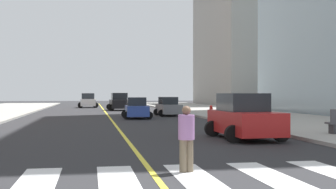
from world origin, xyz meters
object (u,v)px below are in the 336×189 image
car_white_second (88,101)px  pedestrian_crossing (186,136)px  car_blue_nearest (137,109)px  fire_hydrant (211,111)px  car_gray_fifth (169,107)px  car_black_fourth (119,102)px  car_red_third (244,118)px

car_white_second → pedestrian_crossing: 51.17m
car_blue_nearest → car_white_second: car_white_second is taller
pedestrian_crossing → fire_hydrant: 23.76m
car_gray_fifth → car_black_fourth: bearing=-77.4°
car_black_fourth → fire_hydrant: size_ratio=5.16×
car_white_second → pedestrian_crossing: bearing=-88.1°
car_gray_fifth → pedestrian_crossing: 27.82m
car_blue_nearest → car_red_third: (3.03, -16.31, 0.15)m
car_black_fourth → fire_hydrant: car_black_fourth is taller
car_black_fourth → car_red_third: bearing=93.7°
pedestrian_crossing → car_blue_nearest: bearing=78.4°
car_blue_nearest → car_red_third: car_red_third is taller
car_black_fourth → car_white_second: bearing=-72.7°
car_gray_fifth → car_red_third: bearing=87.3°
car_red_third → car_black_fourth: car_black_fourth is taller
car_white_second → car_gray_fifth: (7.14, -23.62, -0.15)m
car_black_fourth → fire_hydrant: bearing=106.6°
car_black_fourth → car_gray_fifth: bearing=102.7°
car_blue_nearest → pedestrian_crossing: 23.87m
car_black_fourth → fire_hydrant: (6.04, -17.96, -0.37)m
car_red_third → car_gray_fifth: size_ratio=1.20×
car_gray_fifth → pedestrian_crossing: size_ratio=2.26×
car_blue_nearest → car_red_third: 16.59m
car_gray_fifth → fire_hydrant: (2.56, -4.76, -0.19)m
car_gray_fifth → pedestrian_crossing: pedestrian_crossing is taller
car_blue_nearest → car_gray_fifth: 4.83m
car_white_second → car_black_fourth: (3.66, -10.42, 0.02)m
car_blue_nearest → fire_hydrant: car_blue_nearest is taller
car_blue_nearest → pedestrian_crossing: (-1.19, -23.84, 0.14)m
car_gray_fifth → car_white_second: bearing=-75.4°
car_black_fourth → pedestrian_crossing: (-0.90, -40.68, -0.03)m
car_black_fourth → pedestrian_crossing: size_ratio=2.75×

